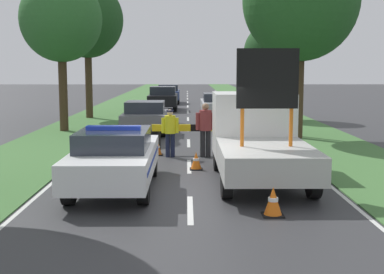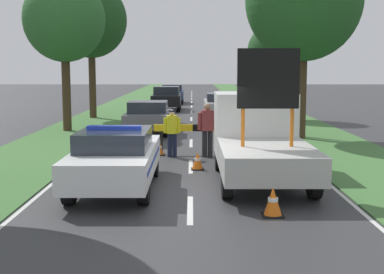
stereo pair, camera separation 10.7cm
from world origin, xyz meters
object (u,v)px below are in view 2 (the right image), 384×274
(work_truck, at_px, (257,137))
(roadside_tree_mid_left, at_px, (63,20))
(queued_car_suv_grey, at_px, (147,116))
(queued_car_hatch_blue, at_px, (171,94))
(traffic_cone_near_police, at_px, (158,148))
(roadside_tree_near_left, at_px, (90,21))
(traffic_cone_near_truck, at_px, (196,161))
(roadside_tree_far_left, at_px, (274,53))
(traffic_cone_behind_barrier, at_px, (242,148))
(road_barrier, at_px, (191,130))
(pedestrian_civilian, at_px, (206,126))
(traffic_cone_centre_front, at_px, (123,142))
(police_car, at_px, (115,157))
(traffic_cone_lane_edge, at_px, (272,202))
(queued_car_sedan_silver, at_px, (220,106))
(queued_car_sedan_black, at_px, (166,98))
(utility_pole, at_px, (287,55))
(police_officer, at_px, (171,129))
(roadside_tree_mid_right, at_px, (302,0))

(work_truck, height_order, roadside_tree_mid_left, roadside_tree_mid_left)
(queued_car_suv_grey, distance_m, queued_car_hatch_blue, 20.07)
(queued_car_suv_grey, bearing_deg, traffic_cone_near_police, 98.19)
(traffic_cone_near_police, relative_size, roadside_tree_near_left, 0.06)
(traffic_cone_near_truck, distance_m, roadside_tree_far_left, 16.01)
(traffic_cone_behind_barrier, height_order, roadside_tree_near_left, roadside_tree_near_left)
(road_barrier, bearing_deg, pedestrian_civilian, -54.96)
(pedestrian_civilian, distance_m, queued_car_suv_grey, 6.82)
(traffic_cone_centre_front, bearing_deg, pedestrian_civilian, -28.84)
(police_car, distance_m, queued_car_suv_grey, 11.02)
(work_truck, distance_m, traffic_cone_lane_edge, 3.82)
(road_barrier, relative_size, traffic_cone_near_police, 5.47)
(traffic_cone_near_police, height_order, traffic_cone_lane_edge, traffic_cone_lane_edge)
(roadside_tree_near_left, bearing_deg, queued_car_suv_grey, -62.34)
(pedestrian_civilian, xyz_separation_m, queued_car_sedan_silver, (1.10, 12.05, -0.22))
(queued_car_sedan_black, distance_m, queued_car_hatch_blue, 7.14)
(police_car, distance_m, traffic_cone_near_police, 5.13)
(utility_pole, bearing_deg, roadside_tree_mid_left, 171.13)
(road_barrier, height_order, roadside_tree_near_left, roadside_tree_near_left)
(traffic_cone_centre_front, bearing_deg, police_officer, -41.95)
(police_officer, xyz_separation_m, queued_car_sedan_silver, (2.26, 12.03, -0.12))
(road_barrier, relative_size, queued_car_sedan_black, 0.63)
(road_barrier, distance_m, traffic_cone_near_truck, 2.92)
(traffic_cone_behind_barrier, relative_size, roadside_tree_far_left, 0.11)
(queued_car_sedan_black, relative_size, roadside_tree_mid_left, 0.60)
(pedestrian_civilian, distance_m, roadside_tree_mid_left, 10.37)
(police_officer, relative_size, roadside_tree_mid_right, 0.19)
(roadside_tree_far_left, bearing_deg, traffic_cone_centre_front, -122.58)
(roadside_tree_mid_right, bearing_deg, roadside_tree_far_left, 88.75)
(roadside_tree_far_left, xyz_separation_m, utility_pole, (-0.54, -7.14, -0.26))
(pedestrian_civilian, bearing_deg, queued_car_hatch_blue, 105.15)
(utility_pole, bearing_deg, queued_car_suv_grey, 173.33)
(traffic_cone_centre_front, xyz_separation_m, queued_car_sedan_black, (0.71, 17.66, 0.56))
(police_officer, bearing_deg, queued_car_sedan_silver, -101.79)
(police_car, height_order, queued_car_sedan_silver, police_car)
(queued_car_suv_grey, xyz_separation_m, roadside_tree_mid_right, (6.46, -1.76, 4.87))
(roadside_tree_mid_left, bearing_deg, work_truck, -54.33)
(queued_car_sedan_black, xyz_separation_m, utility_pole, (5.87, -13.64, 2.64))
(police_officer, bearing_deg, traffic_cone_behind_barrier, 177.72)
(queued_car_sedan_silver, bearing_deg, road_barrier, 82.07)
(traffic_cone_lane_edge, distance_m, queued_car_hatch_blue, 33.64)
(police_officer, xyz_separation_m, traffic_cone_centre_front, (-1.79, 1.61, -0.65))
(queued_car_hatch_blue, bearing_deg, traffic_cone_lane_edge, 95.49)
(traffic_cone_near_truck, bearing_deg, police_car, -128.96)
(queued_car_suv_grey, bearing_deg, queued_car_sedan_black, -90.97)
(roadside_tree_near_left, bearing_deg, roadside_tree_mid_left, -90.10)
(roadside_tree_far_left, bearing_deg, queued_car_sedan_silver, -166.43)
(traffic_cone_near_police, bearing_deg, utility_pole, 45.17)
(queued_car_suv_grey, bearing_deg, traffic_cone_lane_edge, 104.90)
(road_barrier, relative_size, roadside_tree_near_left, 0.34)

